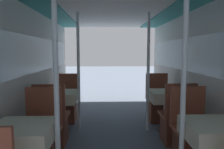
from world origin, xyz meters
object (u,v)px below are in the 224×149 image
chair_left_far_1 (66,107)px  dining_table_right_0 (215,135)px  support_pole_left_1 (79,73)px  dining_table_right_1 (166,98)px  support_pole_right_1 (148,73)px  dining_table_left_1 (60,99)px  chair_left_near_1 (53,126)px  chair_right_far_0 (192,141)px  support_pole_right_0 (183,91)px  chair_left_far_0 (41,143)px  chair_right_near_1 (176,125)px  support_pole_left_0 (56,91)px  chair_right_far_1 (158,107)px  dining_table_left_0 (23,137)px

chair_left_far_1 → dining_table_right_0: 3.05m
support_pole_left_1 → dining_table_right_1: size_ratio=2.90×
support_pole_right_1 → dining_table_right_0: bearing=-79.1°
dining_table_left_1 → chair_left_near_1: chair_left_near_1 is taller
chair_right_far_0 → support_pole_right_0: (-0.34, -0.57, 0.76)m
chair_left_far_0 → chair_right_near_1: bearing=-161.9°
chair_left_far_0 → chair_right_near_1: size_ratio=1.00×
dining_table_right_0 → support_pole_right_0: 0.57m
dining_table_right_0 → support_pole_left_0: bearing=180.0°
chair_left_far_0 → chair_left_near_1: size_ratio=1.00×
dining_table_left_1 → chair_right_far_1: 2.03m
chair_left_near_1 → chair_left_far_1: size_ratio=1.00×
support_pole_right_1 → chair_right_far_0: bearing=-74.2°
chair_left_far_1 → chair_left_near_1: bearing=90.0°
chair_right_near_1 → chair_right_far_1: same height
dining_table_left_0 → dining_table_right_0: size_ratio=1.00×
chair_left_near_1 → support_pole_right_0: bearing=-37.2°
chair_left_far_0 → chair_right_far_0: same height
dining_table_left_0 → support_pole_left_0: support_pole_left_0 is taller
dining_table_left_1 → chair_right_far_0: (1.92, -1.20, -0.31)m
chair_left_far_1 → dining_table_right_1: size_ratio=1.34×
chair_left_near_1 → dining_table_right_1: size_ratio=1.34×
dining_table_right_0 → support_pole_right_0: (-0.34, 0.00, 0.46)m
dining_table_right_1 → chair_right_near_1: 0.65m
dining_table_right_0 → support_pole_right_0: bearing=180.0°
support_pole_right_0 → dining_table_right_1: support_pole_right_0 is taller
chair_left_far_1 → dining_table_right_0: (1.92, -2.34, 0.31)m
chair_left_far_0 → support_pole_right_0: size_ratio=0.46×
chair_left_far_0 → chair_left_near_1: 0.63m
chair_right_far_0 → dining_table_right_1: size_ratio=1.34×
support_pole_left_0 → dining_table_right_0: size_ratio=2.90×
support_pole_left_1 → support_pole_right_1: (1.24, 0.00, 0.00)m
support_pole_right_1 → dining_table_left_0: bearing=-131.8°
chair_left_far_0 → dining_table_right_0: bearing=163.5°
chair_right_far_1 → support_pole_left_1: bearing=19.8°
support_pole_right_1 → dining_table_left_1: bearing=-180.0°
chair_right_far_1 → dining_table_left_0: bearing=50.6°
chair_left_far_0 → dining_table_left_1: 1.24m
dining_table_left_1 → dining_table_left_0: bearing=-90.0°
chair_right_far_0 → support_pole_right_1: 1.46m
support_pole_right_0 → chair_right_near_1: size_ratio=2.17×
support_pole_right_0 → chair_right_near_1: support_pole_right_0 is taller
support_pole_left_1 → dining_table_right_0: (1.58, -1.77, -0.46)m
chair_right_near_1 → dining_table_left_1: bearing=163.5°
dining_table_left_1 → support_pole_right_1: (1.58, 0.00, 0.46)m
dining_table_right_0 → chair_right_far_0: bearing=90.0°
support_pole_left_0 → support_pole_right_1: bearing=55.0°
support_pole_left_0 → chair_left_far_1: size_ratio=2.17×
dining_table_left_0 → dining_table_left_1: same height
support_pole_right_0 → dining_table_right_1: (0.34, 1.77, -0.46)m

